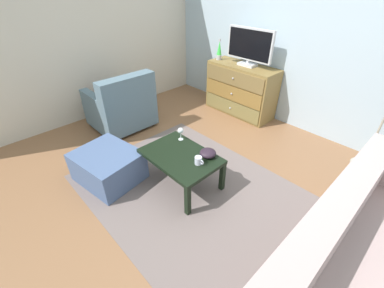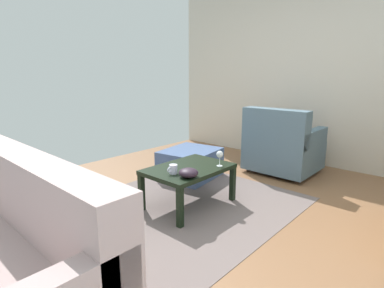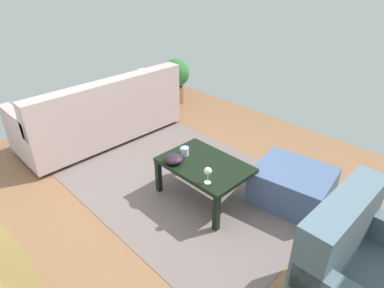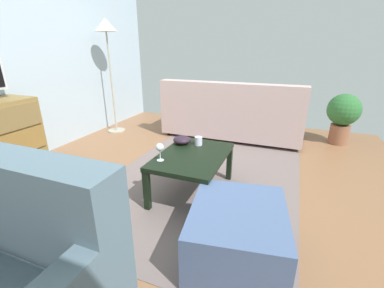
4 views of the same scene
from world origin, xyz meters
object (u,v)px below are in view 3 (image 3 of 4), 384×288
Objects in this scene: couch_large at (102,115)px; ottoman at (292,186)px; wine_glass at (208,172)px; bowl_decorative at (174,159)px; mug at (185,151)px; potted_plant at (176,77)px; coffee_table at (205,168)px; armchair at (368,283)px.

couch_large reaches higher than ottoman.
wine_glass reaches higher than bowl_decorative.
potted_plant is at bearing -39.88° from mug.
potted_plant reaches higher than bowl_decorative.
wine_glass is (-0.23, 0.21, 0.17)m from coffee_table.
coffee_table is 0.31m from bowl_decorative.
couch_large is 2.34× the size of armchair.
potted_plant is at bearing -80.41° from couch_large.
couch_large is (1.57, -0.15, -0.10)m from bowl_decorative.
bowl_decorative is at bearing -0.47° from armchair.
ottoman is at bearing 161.25° from potted_plant.
coffee_table is 1.79m from couch_large.
bowl_decorative is at bearing 41.53° from ottoman.
bowl_decorative is 0.25× the size of ottoman.
wine_glass is at bearing 159.64° from mug.
couch_large is at bearing 0.68° from mug.
potted_plant is at bearing -36.45° from wine_glass.
ottoman is (-2.43, -0.61, -0.16)m from couch_large.
mug is 1.10m from ottoman.
coffee_table is 1.17× the size of potted_plant.
mug reaches higher than bowl_decorative.
armchair is 4.03m from potted_plant.
coffee_table is 0.96× the size of armchair.
couch_large is at bearing -4.48° from wine_glass.
bowl_decorative is (0.45, -0.01, -0.08)m from wine_glass.
armchair reaches higher than potted_plant.
armchair is at bearing 155.17° from potted_plant.
bowl_decorative is at bearing 42.23° from coffee_table.
coffee_table is 0.41× the size of couch_large.
bowl_decorative is at bearing 137.54° from potted_plant.
wine_glass is at bearing 175.52° from couch_large.
potted_plant is at bearing -18.75° from ottoman.
ottoman is (-0.41, -0.77, -0.34)m from wine_glass.
potted_plant is (2.69, -0.91, 0.25)m from ottoman.
coffee_table is 1.21× the size of ottoman.
bowl_decorative is at bearing 174.56° from couch_large.
bowl_decorative reaches higher than ottoman.
couch_large reaches higher than potted_plant.
bowl_decorative is 1.58m from couch_large.
armchair is at bearing 179.74° from wine_glass.
bowl_decorative is 0.09× the size of couch_large.
wine_glass is at bearing 61.93° from ottoman.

